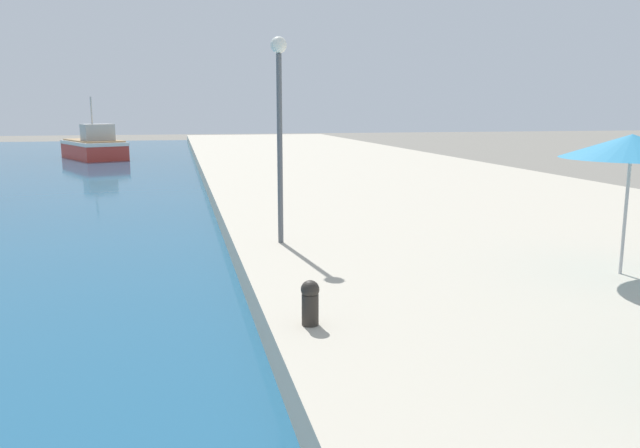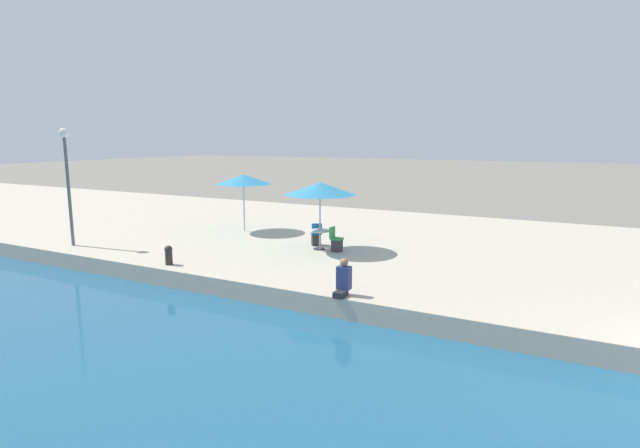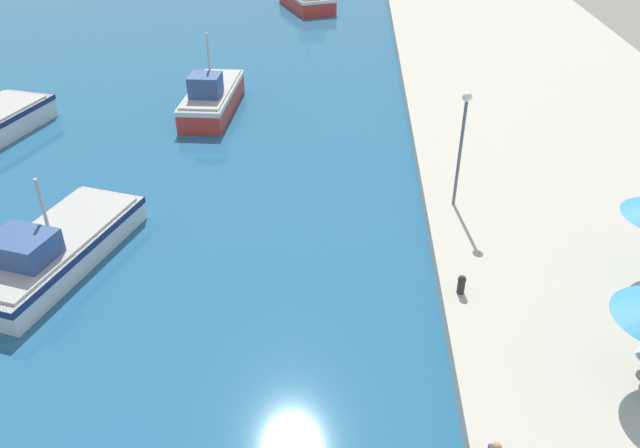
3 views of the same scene
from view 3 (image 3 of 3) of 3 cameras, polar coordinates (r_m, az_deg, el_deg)
The scene contains 5 objects.
quay_promenade at distance 41.11m, azimuth 18.88°, elevation 12.60°, with size 16.00×90.00×0.61m.
fishing_boat_near at distance 23.48m, azimuth -23.35°, elevation -2.08°, with size 4.65×7.81×3.33m.
fishing_boat_far at distance 34.72m, azimuth -9.86°, elevation 11.39°, with size 2.43×6.76×4.20m.
mooring_bollard at distance 20.02m, azimuth 12.81°, elevation -5.35°, with size 0.26×0.26×0.65m.
lamppost at distance 23.52m, azimuth 12.93°, elevation 8.32°, with size 0.36×0.36×4.56m.
Camera 3 is at (-3.02, -0.57, 12.86)m, focal length 35.00 mm.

